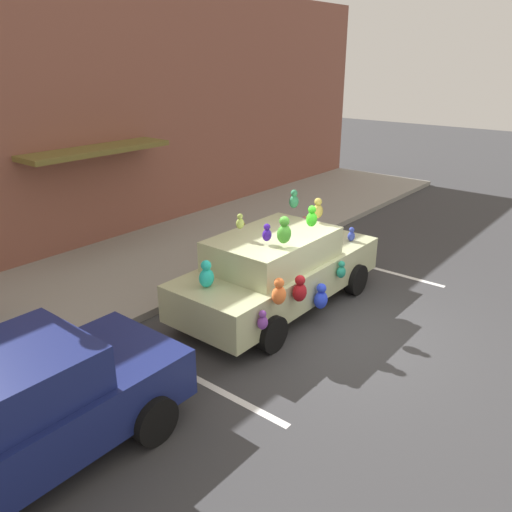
# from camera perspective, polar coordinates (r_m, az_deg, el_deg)

# --- Properties ---
(ground_plane) EXTENTS (60.00, 60.00, 0.00)m
(ground_plane) POSITION_cam_1_polar(r_m,az_deg,el_deg) (9.33, 8.88, -8.43)
(ground_plane) COLOR #38383A
(sidewalk) EXTENTS (24.00, 4.00, 0.15)m
(sidewalk) POSITION_cam_1_polar(r_m,az_deg,el_deg) (12.28, -11.55, -0.71)
(sidewalk) COLOR gray
(sidewalk) RESTS_ON ground
(storefront_building) EXTENTS (24.00, 1.25, 6.40)m
(storefront_building) POSITION_cam_1_polar(r_m,az_deg,el_deg) (13.24, -18.74, 14.19)
(storefront_building) COLOR brown
(storefront_building) RESTS_ON ground
(parking_stripe_front) EXTENTS (0.12, 3.60, 0.01)m
(parking_stripe_front) POSITION_cam_1_polar(r_m,az_deg,el_deg) (12.27, 12.40, -1.15)
(parking_stripe_front) COLOR silver
(parking_stripe_front) RESTS_ON ground
(parking_stripe_rear) EXTENTS (0.12, 3.60, 0.01)m
(parking_stripe_rear) POSITION_cam_1_polar(r_m,az_deg,el_deg) (8.13, -6.99, -13.20)
(parking_stripe_rear) COLOR silver
(parking_stripe_rear) RESTS_ON ground
(plush_covered_car) EXTENTS (4.59, 2.11, 2.12)m
(plush_covered_car) POSITION_cam_1_polar(r_m,az_deg,el_deg) (9.78, 2.53, -1.44)
(plush_covered_car) COLOR #BCC392
(plush_covered_car) RESTS_ON ground
(parked_sedan_behind) EXTENTS (4.01, 1.95, 1.54)m
(parked_sedan_behind) POSITION_cam_1_polar(r_m,az_deg,el_deg) (6.71, -25.35, -15.55)
(parked_sedan_behind) COLOR navy
(parked_sedan_behind) RESTS_ON ground
(teddy_bear_on_sidewalk) EXTENTS (0.34, 0.28, 0.64)m
(teddy_bear_on_sidewalk) POSITION_cam_1_polar(r_m,az_deg,el_deg) (12.62, -1.65, 2.16)
(teddy_bear_on_sidewalk) COLOR #9E723D
(teddy_bear_on_sidewalk) RESTS_ON sidewalk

